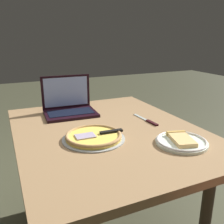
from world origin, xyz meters
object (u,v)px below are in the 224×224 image
(dining_table, at_px, (108,144))
(table_knife, at_px, (148,121))
(pizza_plate, at_px, (181,141))
(laptop, at_px, (69,106))
(pizza_tray, at_px, (94,136))

(dining_table, distance_m, table_knife, 0.30)
(dining_table, relative_size, pizza_plate, 4.95)
(dining_table, height_order, laptop, laptop)
(pizza_tray, xyz_separation_m, table_knife, (0.12, -0.40, -0.01))
(dining_table, height_order, pizza_plate, pizza_plate)
(laptop, xyz_separation_m, pizza_tray, (-0.49, 0.00, -0.04))
(pizza_tray, height_order, table_knife, pizza_tray)
(laptop, relative_size, table_knife, 1.41)
(pizza_tray, bearing_deg, dining_table, -50.27)
(table_knife, bearing_deg, laptop, 47.75)
(dining_table, bearing_deg, table_knife, -85.42)
(dining_table, relative_size, table_knife, 5.07)
(pizza_tray, bearing_deg, table_knife, -73.05)
(laptop, bearing_deg, dining_table, -162.97)
(laptop, xyz_separation_m, table_knife, (-0.36, -0.40, -0.05))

